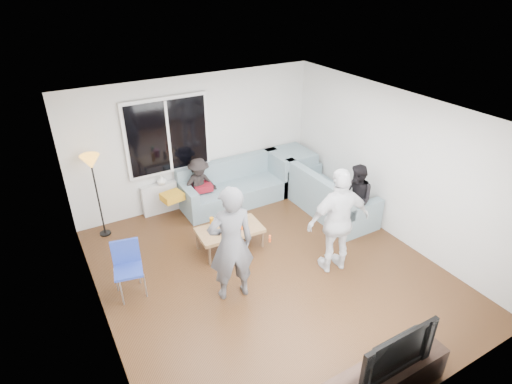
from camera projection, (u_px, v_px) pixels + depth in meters
floor at (269, 272)px, 6.71m from camera, size 5.00×5.50×0.04m
ceiling at (272, 114)px, 5.45m from camera, size 5.00×5.50×0.04m
wall_back at (197, 141)px, 8.19m from camera, size 5.00×0.04×2.60m
wall_front at (423, 327)px, 3.97m from camera, size 5.00×0.04×2.60m
wall_left at (91, 254)px, 4.97m from camera, size 0.04×5.50×2.60m
wall_right at (395, 165)px, 7.18m from camera, size 0.04×5.50×2.60m
window_frame at (168, 136)px, 7.74m from camera, size 1.62×0.06×1.47m
window_glass at (168, 136)px, 7.71m from camera, size 1.50×0.02×1.35m
window_mullion at (169, 137)px, 7.71m from camera, size 0.05×0.03×1.35m
radiator at (175, 195)px, 8.31m from camera, size 1.30×0.12×0.62m
potted_plant at (195, 169)px, 8.26m from camera, size 0.20×0.17×0.32m
vase at (162, 180)px, 7.99m from camera, size 0.19×0.19×0.19m
sofa_back_section at (236, 184)px, 8.49m from camera, size 2.30×0.85×0.85m
sofa_right_section at (330, 193)px, 8.15m from camera, size 2.00×0.85×0.85m
sofa_corner at (290, 170)px, 9.07m from camera, size 0.85×0.85×0.85m
cushion_yellow at (172, 197)px, 7.83m from camera, size 0.43×0.38×0.14m
cushion_red at (202, 187)px, 8.18m from camera, size 0.39×0.34×0.13m
coffee_table at (230, 238)px, 7.17m from camera, size 1.13×0.66×0.40m
pitcher at (226, 229)px, 6.90m from camera, size 0.17×0.17×0.17m
side_chair at (128, 271)px, 6.04m from camera, size 0.47×0.47×0.86m
floor_lamp at (98, 197)px, 7.27m from camera, size 0.32×0.32×1.56m
player_left at (231, 244)px, 5.81m from camera, size 0.73×0.54×1.82m
player_right at (338, 221)px, 6.38m from camera, size 1.10×0.62×1.76m
spectator_right at (357, 199)px, 7.50m from camera, size 0.60×0.71×1.28m
spectator_back at (200, 186)px, 8.09m from camera, size 0.78×0.50×1.14m
tv_console at (384, 381)px, 4.68m from camera, size 1.60×0.40×0.44m
television at (391, 349)px, 4.44m from camera, size 1.03×0.14×0.59m
bottle_b at (224, 229)px, 6.83m from camera, size 0.08×0.08×0.24m
bottle_e at (243, 216)px, 7.24m from camera, size 0.07×0.07×0.21m
bottle_c at (227, 220)px, 7.14m from camera, size 0.07×0.07×0.18m
bottle_a at (212, 223)px, 7.02m from camera, size 0.07×0.07×0.22m
bottle_d at (243, 222)px, 7.00m from camera, size 0.07×0.07×0.28m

